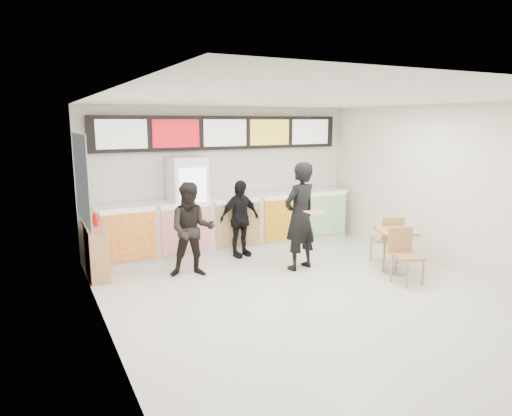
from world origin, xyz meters
TOP-DOWN VIEW (x-y plane):
  - floor at (0.00, 0.00)m, footprint 7.00×7.00m
  - ceiling at (0.00, 0.00)m, footprint 7.00×7.00m
  - wall_back at (0.00, 3.50)m, footprint 6.00×0.00m
  - wall_left at (-3.00, 0.00)m, footprint 0.00×7.00m
  - wall_right at (3.00, 0.00)m, footprint 0.00×7.00m
  - service_counter at (0.00, 3.09)m, footprint 5.56×0.77m
  - menu_board at (0.00, 3.41)m, footprint 5.50×0.14m
  - drinks_fridge at (-0.93, 3.11)m, footprint 0.70×0.67m
  - mirror_panel at (-2.99, 2.45)m, footprint 0.01×2.00m
  - customer_main at (0.59, 1.32)m, footprint 0.82×0.64m
  - customer_left at (-1.30, 1.84)m, footprint 0.96×0.85m
  - customer_mid at (-0.06, 2.54)m, footprint 0.96×0.53m
  - pizza_slice at (0.59, 0.87)m, footprint 0.36×0.36m
  - cafe_table at (2.01, 0.36)m, footprint 1.04×1.63m
  - condiment_ledge at (-2.82, 2.47)m, footprint 0.35×0.86m

SIDE VIEW (x-z plane):
  - floor at x=0.00m, z-range 0.00..0.00m
  - condiment_ledge at x=-2.82m, z-range -0.08..1.07m
  - cafe_table at x=2.01m, z-range 0.08..1.01m
  - service_counter at x=0.00m, z-range 0.00..1.14m
  - customer_mid at x=-0.06m, z-range 0.00..1.55m
  - customer_left at x=-1.30m, z-range 0.00..1.66m
  - customer_main at x=0.59m, z-range 0.00..1.98m
  - drinks_fridge at x=-0.93m, z-range 0.00..2.00m
  - pizza_slice at x=0.59m, z-range 1.15..1.17m
  - wall_back at x=0.00m, z-range -1.50..4.50m
  - wall_left at x=-3.00m, z-range -2.00..5.00m
  - wall_right at x=3.00m, z-range -2.00..5.00m
  - mirror_panel at x=-2.99m, z-range 1.00..2.50m
  - menu_board at x=0.00m, z-range 2.10..2.80m
  - ceiling at x=0.00m, z-range 3.00..3.00m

